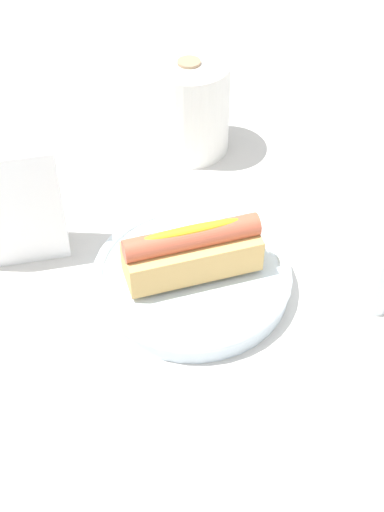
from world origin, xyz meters
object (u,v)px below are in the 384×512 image
Objects in this scene: serving_bowl at (192,277)px; paper_towel_roll at (189,107)px; hotdog_front at (192,251)px; napkin_box at (13,203)px; water_glass at (374,268)px.

paper_towel_roll reaches higher than serving_bowl.
hotdog_front is at bearing 14.04° from serving_bowl.
napkin_box is at bearing 159.83° from hotdog_front.
serving_bowl is 1.68× the size of paper_towel_roll.
water_glass is at bearing -58.61° from paper_towel_roll.
paper_towel_roll is (-0.18, 0.30, 0.02)m from water_glass.
water_glass is at bearing -7.62° from serving_bowl.
hotdog_front is at bearing -93.37° from paper_towel_roll.
napkin_box is (-0.21, -0.20, 0.01)m from paper_towel_roll.
serving_bowl is at bearing 172.38° from water_glass.
serving_bowl is at bearing -28.30° from napkin_box.
napkin_box reaches higher than hotdog_front.
napkin_box reaches higher than paper_towel_roll.
water_glass is at bearing -22.20° from napkin_box.
hotdog_front is 0.20m from water_glass.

